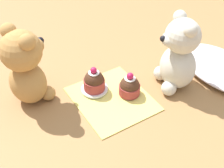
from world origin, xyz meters
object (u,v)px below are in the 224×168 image
saucer_plate (95,89)px  teddy_bear_cream (178,56)px  cupcake_near_cream_bear (130,87)px  cupcake_near_tan_bear (94,81)px  teddy_bear_tan (26,66)px

saucer_plate → teddy_bear_cream: bearing=65.9°
cupcake_near_cream_bear → cupcake_near_tan_bear: (-0.06, -0.08, 0.01)m
teddy_bear_cream → cupcake_near_cream_bear: (-0.03, -0.14, -0.07)m
teddy_bear_tan → saucer_plate: 0.20m
teddy_bear_cream → teddy_bear_tan: 0.40m
cupcake_near_tan_bear → saucer_plate: bearing=0.0°
cupcake_near_cream_bear → cupcake_near_tan_bear: cupcake_near_tan_bear is taller
teddy_bear_tan → cupcake_near_cream_bear: 0.28m
cupcake_near_cream_bear → saucer_plate: 0.10m
teddy_bear_cream → saucer_plate: (-0.09, -0.21, -0.09)m
teddy_bear_tan → cupcake_near_tan_bear: bearing=-128.6°
teddy_bear_cream → cupcake_near_cream_bear: bearing=-84.3°
teddy_bear_cream → cupcake_near_cream_bear: 0.16m
cupcake_near_tan_bear → teddy_bear_tan: bearing=-112.0°
cupcake_near_cream_bear → cupcake_near_tan_bear: 0.10m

